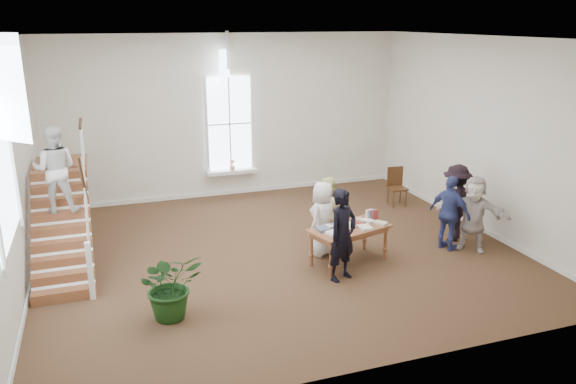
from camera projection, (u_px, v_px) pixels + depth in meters
name	position (u px, v px, depth m)	size (l,w,h in m)	color
ground	(279.00, 252.00, 12.22)	(10.00, 10.00, 0.00)	#3E2518
room_shell	(232.00, 181.00, 16.07)	(10.49, 10.00, 10.00)	beige
staircase	(58.00, 190.00, 11.08)	(1.10, 4.10, 2.92)	brown
library_table	(350.00, 231.00, 11.49)	(1.83, 1.26, 0.84)	brown
police_officer	(343.00, 235.00, 10.69)	(0.67, 0.44, 1.82)	black
elderly_woman	(322.00, 219.00, 11.89)	(0.79, 0.51, 1.61)	silver
person_yellow	(326.00, 211.00, 12.44)	(0.76, 0.59, 1.55)	#F9ED9C
woman_cluster_a	(450.00, 213.00, 12.12)	(0.98, 0.41, 1.66)	navy
woman_cluster_b	(456.00, 203.00, 12.66)	(1.14, 0.65, 1.76)	black
woman_cluster_c	(473.00, 214.00, 12.08)	(1.55, 0.49, 1.67)	beige
floor_plant	(171.00, 285.00, 9.38)	(1.07, 0.93, 1.19)	#133310
side_chair	(396.00, 184.00, 15.16)	(0.49, 0.49, 1.04)	#3E2311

